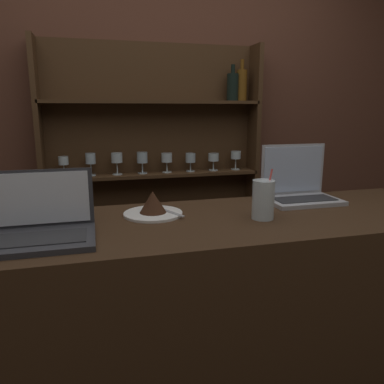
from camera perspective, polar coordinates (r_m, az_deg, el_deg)
bar_counter at (r=1.63m, az=3.71°, el=-21.83°), size 1.99×0.60×1.04m
back_wall at (r=2.57m, az=-5.07°, el=10.40°), size 7.00×0.06×2.70m
back_shelf at (r=2.53m, az=-5.46°, el=1.66°), size 1.41×0.18×1.86m
laptop_near at (r=1.27m, az=-22.58°, el=-4.86°), size 0.35×0.24×0.21m
laptop_far at (r=1.73m, az=15.97°, el=0.62°), size 0.31×0.21×0.25m
cake_plate at (r=1.45m, az=-5.96°, el=-2.18°), size 0.23×0.23×0.09m
water_glass at (r=1.41m, az=10.80°, el=-1.15°), size 0.08×0.08×0.19m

